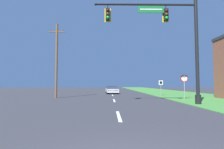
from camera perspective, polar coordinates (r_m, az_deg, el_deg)
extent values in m
cube|color=#428438|center=(34.49, 17.75, -5.59)|extent=(10.00, 110.00, 0.04)
cube|color=silver|center=(8.82, 2.21, -13.35)|extent=(0.16, 2.80, 0.01)
cube|color=silver|center=(16.74, 0.72, -8.51)|extent=(0.16, 2.80, 0.01)
cube|color=silver|center=(24.72, 0.20, -6.78)|extent=(0.16, 2.80, 0.01)
cube|color=silver|center=(32.70, -0.06, -5.90)|extent=(0.16, 2.80, 0.01)
cube|color=silver|center=(40.70, -0.23, -5.36)|extent=(0.16, 2.80, 0.01)
cylinder|color=black|center=(15.14, 26.32, -7.29)|extent=(0.44, 0.44, 0.70)
cylinder|color=black|center=(15.33, 25.96, 7.25)|extent=(0.26, 0.26, 8.43)
cylinder|color=black|center=(15.12, 11.00, 21.51)|extent=(7.94, 0.16, 0.16)
sphere|color=black|center=(14.88, -5.35, 21.89)|extent=(0.21, 0.21, 0.21)
cube|color=#196B33|center=(15.05, 12.59, 20.02)|extent=(2.09, 0.06, 0.55)
cube|color=white|center=(15.01, 12.63, 20.08)|extent=(1.75, 0.01, 0.08)
cylinder|color=black|center=(14.77, -1.39, 21.33)|extent=(0.06, 0.06, 0.35)
cube|color=yellow|center=(14.64, -1.39, 18.80)|extent=(0.50, 0.03, 1.11)
cube|color=black|center=(14.52, -1.39, 19.00)|extent=(0.34, 0.24, 0.95)
sphere|color=#4C0F0C|center=(14.50, -1.40, 20.25)|extent=(0.22, 0.22, 0.22)
sphere|color=#51380F|center=(14.39, -1.40, 19.21)|extent=(0.22, 0.22, 0.22)
sphere|color=green|center=(14.28, -1.40, 18.15)|extent=(0.22, 0.22, 0.22)
cylinder|color=black|center=(15.44, 17.18, 20.36)|extent=(0.06, 0.06, 0.35)
cube|color=yellow|center=(15.31, 17.05, 17.93)|extent=(0.50, 0.03, 1.11)
cube|color=black|center=(15.19, 17.22, 18.11)|extent=(0.34, 0.24, 0.95)
sphere|color=#4C0F0C|center=(15.17, 17.37, 19.30)|extent=(0.22, 0.22, 0.22)
sphere|color=#51380F|center=(15.07, 17.39, 18.29)|extent=(0.22, 0.22, 0.22)
sphere|color=green|center=(14.97, 17.41, 17.28)|extent=(0.22, 0.22, 0.22)
cylinder|color=black|center=(30.75, 1.13, -5.49)|extent=(0.22, 0.64, 0.64)
cylinder|color=black|center=(30.60, -1.86, -5.50)|extent=(0.22, 0.64, 0.64)
cylinder|color=black|center=(27.74, 1.88, -5.74)|extent=(0.22, 0.64, 0.64)
cylinder|color=black|center=(27.57, -1.43, -5.76)|extent=(0.22, 0.64, 0.64)
cube|color=silver|center=(29.15, -0.08, -5.26)|extent=(2.19, 4.58, 0.55)
cube|color=#283342|center=(29.24, -0.10, -4.31)|extent=(1.76, 1.99, 0.42)
cube|color=silver|center=(29.24, -0.10, -3.95)|extent=(1.72, 1.95, 0.06)
cube|color=#B71414|center=(26.97, 0.38, -5.31)|extent=(1.67, 0.20, 0.14)
cylinder|color=gray|center=(19.38, 22.57, -4.18)|extent=(0.07, 0.07, 2.20)
cylinder|color=red|center=(19.39, 22.51, -1.15)|extent=(0.76, 0.04, 0.76)
cylinder|color=white|center=(19.36, 22.54, -1.15)|extent=(0.61, 0.01, 0.61)
cylinder|color=gray|center=(24.33, 15.68, -4.29)|extent=(0.06, 0.06, 2.00)
cube|color=white|center=(24.33, 15.65, -2.57)|extent=(0.55, 0.04, 0.60)
cube|color=black|center=(24.31, 15.67, -2.57)|extent=(0.31, 0.01, 0.34)
cylinder|color=brown|center=(20.92, -17.67, 4.34)|extent=(0.26, 0.26, 8.48)
cube|color=brown|center=(21.60, -17.52, 13.16)|extent=(1.80, 0.12, 0.12)
cylinder|color=#333338|center=(21.86, -19.45, 13.33)|extent=(0.08, 0.08, 0.12)
cylinder|color=#333338|center=(21.44, -15.54, 13.59)|extent=(0.08, 0.08, 0.12)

